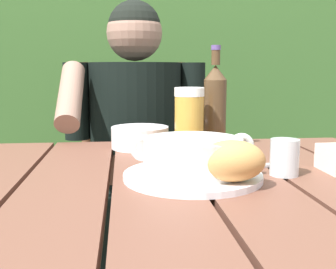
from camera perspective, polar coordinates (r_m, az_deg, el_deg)
The scene contains 12 objects.
dining_table at distance 0.85m, azimuth -1.94°, elevation -11.84°, with size 1.47×0.81×0.77m.
hedge_backdrop at distance 2.60m, azimuth -6.24°, elevation 9.86°, with size 3.93×0.97×2.29m.
chair_near_diner at distance 1.71m, azimuth -4.43°, elevation -7.89°, with size 0.44×0.43×1.00m.
person_eating at distance 1.46m, azimuth -4.42°, elevation -1.61°, with size 0.48×0.47×1.21m.
serving_plate at distance 0.80m, azimuth 3.34°, elevation -5.57°, with size 0.26×0.26×0.01m.
soup_bowl at distance 0.80m, azimuth 3.36°, elevation -2.74°, with size 0.24×0.19×0.07m.
bread_roll at distance 0.74m, azimuth 8.61°, elevation -3.53°, with size 0.12×0.09×0.07m.
beer_glass at distance 1.01m, azimuth 2.86°, elevation 1.78°, with size 0.07×0.07×0.16m.
beer_bottle at distance 1.08m, azimuth 6.34°, elevation 3.82°, with size 0.06×0.06×0.26m.
water_glass_small at distance 0.85m, azimuth 15.43°, elevation -2.98°, with size 0.06×0.06×0.07m.
table_knife at distance 0.92m, azimuth 12.27°, elevation -4.10°, with size 0.15×0.06×0.01m.
diner_bowl at distance 1.11m, azimuth -3.79°, elevation -0.38°, with size 0.15×0.15×0.06m.
Camera 1 is at (-0.06, -0.80, 0.98)m, focal length 45.22 mm.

